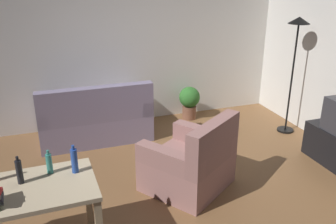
% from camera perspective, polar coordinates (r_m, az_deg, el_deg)
% --- Properties ---
extents(ground_plane, '(5.20, 4.40, 0.02)m').
position_cam_1_polar(ground_plane, '(4.57, 0.87, -11.25)').
color(ground_plane, brown).
extents(wall_rear, '(5.20, 0.10, 2.70)m').
position_cam_1_polar(wall_rear, '(6.06, -6.25, 10.81)').
color(wall_rear, silver).
rests_on(wall_rear, ground_plane).
extents(couch, '(1.64, 0.84, 0.92)m').
position_cam_1_polar(couch, '(5.66, -11.25, -1.29)').
color(couch, gray).
rests_on(couch, ground_plane).
extents(torchiere_lamp, '(0.32, 0.32, 1.81)m').
position_cam_1_polar(torchiere_lamp, '(5.84, 19.35, 9.96)').
color(torchiere_lamp, black).
rests_on(torchiere_lamp, ground_plane).
extents(desk, '(1.22, 0.73, 0.76)m').
position_cam_1_polar(desk, '(3.38, -21.49, -12.65)').
color(desk, '#C6B28E').
rests_on(desk, ground_plane).
extents(potted_plant, '(0.36, 0.36, 0.57)m').
position_cam_1_polar(potted_plant, '(6.34, 3.36, 1.82)').
color(potted_plant, brown).
rests_on(potted_plant, ground_plane).
extents(armchair, '(1.22, 1.20, 0.92)m').
position_cam_1_polar(armchair, '(4.36, 3.66, -8.01)').
color(armchair, '#996B66').
rests_on(armchair, ground_plane).
extents(bottle_dark, '(0.05, 0.05, 0.25)m').
position_cam_1_polar(bottle_dark, '(3.36, -22.15, -8.59)').
color(bottle_dark, black).
rests_on(bottle_dark, desk).
extents(bottle_tall, '(0.05, 0.05, 0.22)m').
position_cam_1_polar(bottle_tall, '(3.43, -18.02, -7.60)').
color(bottle_tall, teal).
rests_on(bottle_tall, desk).
extents(bottle_blue, '(0.06, 0.06, 0.27)m').
position_cam_1_polar(bottle_blue, '(3.37, -14.38, -7.32)').
color(bottle_blue, '#2347A3').
rests_on(bottle_blue, desk).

